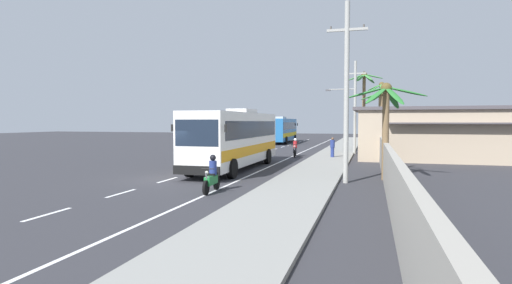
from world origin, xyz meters
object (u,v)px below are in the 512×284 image
Objects in this scene: pedestrian_near_kerb at (332,147)px; palm_second at (382,104)px; utility_pole_mid at (354,105)px; palm_farthest at (364,96)px; palm_nearest at (381,108)px; utility_pole_nearest at (346,90)px; palm_fourth at (385,111)px; coach_bus_foreground at (235,137)px; roadside_building at (449,133)px; coach_bus_far_lane at (282,129)px; motorcycle_trailing at (212,177)px; motorcycle_beside_bus at (295,149)px; palm_third at (380,109)px.

palm_second reaches higher than pedestrian_near_kerb.
palm_farthest is at bearing 65.87° from utility_pole_mid.
utility_pole_mid is 2.83m from palm_nearest.
utility_pole_nearest is 2.63m from palm_fourth.
utility_pole_mid is (6.59, 13.90, 2.51)m from coach_bus_foreground.
roadside_building reaches higher than coach_bus_foreground.
coach_bus_far_lane is at bearing 131.71° from roadside_building.
utility_pole_nearest reaches higher than utility_pole_mid.
palm_fourth is at bearing 38.86° from motorcycle_trailing.
coach_bus_foreground is 17.80m from palm_farthest.
palm_farthest is at bearing -174.77° from pedestrian_near_kerb.
palm_nearest reaches higher than palm_fourth.
motorcycle_beside_bus is 0.40× the size of palm_fourth.
coach_bus_foreground is 1.55× the size of palm_farthest.
coach_bus_foreground is at bearing -105.89° from palm_third.
utility_pole_nearest is (10.71, -34.49, 2.61)m from coach_bus_far_lane.
roadside_building reaches higher than coach_bus_far_lane.
palm_second is at bearing 84.73° from utility_pole_nearest.
palm_second is at bearing -41.81° from coach_bus_far_lane.
palm_second is 0.49× the size of roadside_building.
motorcycle_trailing is 0.28× the size of palm_second.
palm_farthest is (-1.51, 3.43, 1.22)m from palm_nearest.
pedestrian_near_kerb is 0.20× the size of palm_farthest.
coach_bus_far_lane is 17.46m from palm_second.
pedestrian_near_kerb is at bearing -110.44° from palm_second.
palm_third is 0.89× the size of palm_farthest.
utility_pole_nearest reaches higher than roadside_building.
palm_nearest is at bearing 54.11° from coach_bus_foreground.
palm_second is (7.12, 9.29, 4.08)m from motorcycle_beside_bus.
utility_pole_nearest is 16.55m from palm_nearest.
palm_fourth is (12.55, -32.89, 1.61)m from coach_bus_far_lane.
utility_pole_mid is 16.54m from palm_fourth.
palm_second is (3.90, 10.47, 3.78)m from pedestrian_near_kerb.
palm_farthest is (5.45, 6.14, 4.73)m from motorcycle_beside_bus.
palm_third reaches higher than palm_fourth.
palm_farthest is 0.54× the size of roadside_building.
palm_second is at bearing 62.05° from palm_farthest.
palm_fourth is (7.07, 5.70, 2.84)m from motorcycle_trailing.
motorcycle_trailing is at bearing -105.19° from palm_second.
pedestrian_near_kerb is at bearing -166.45° from roadside_building.
utility_pole_nearest reaches higher than pedestrian_near_kerb.
utility_pole_nearest is at bearing -72.74° from coach_bus_far_lane.
coach_bus_far_lane is 22.18m from palm_nearest.
palm_nearest is 6.61m from palm_second.
palm_farthest is (11.17, -14.63, 3.50)m from coach_bus_far_lane.
palm_fourth reaches higher than coach_bus_foreground.
roadside_building is at bearing -38.64° from palm_farthest.
palm_third is at bearing 74.11° from coach_bus_foreground.
motorcycle_trailing is 9.51m from palm_fourth.
roadside_building is (4.77, -21.70, -2.61)m from palm_third.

